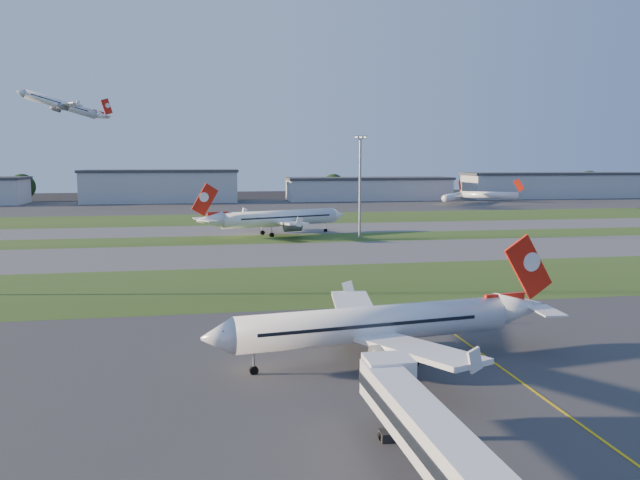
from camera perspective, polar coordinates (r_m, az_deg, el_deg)
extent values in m
plane|color=black|center=(54.09, 15.42, -14.47)|extent=(700.00, 700.00, 0.00)
cube|color=#333335|center=(54.09, 15.42, -14.46)|extent=(300.00, 70.00, 0.01)
cube|color=#2F4717|center=(101.65, 2.80, -3.92)|extent=(300.00, 34.00, 0.01)
cube|color=#515154|center=(133.56, -0.31, -1.19)|extent=(300.00, 32.00, 0.01)
cube|color=#2F4717|center=(158.03, -1.83, 0.14)|extent=(300.00, 18.00, 0.01)
cube|color=#515154|center=(179.69, -2.82, 1.01)|extent=(300.00, 26.00, 0.01)
cube|color=#2F4717|center=(212.30, -3.93, 1.98)|extent=(300.00, 40.00, 0.01)
cube|color=#333335|center=(271.84, -5.26, 3.14)|extent=(400.00, 80.00, 0.01)
cube|color=gold|center=(56.32, 20.16, -13.77)|extent=(0.25, 60.00, 0.02)
cube|color=white|center=(37.11, 10.94, -18.11)|extent=(3.44, 24.08, 2.60)
cube|color=black|center=(37.11, 10.94, -18.11)|extent=(3.59, 24.08, 0.80)
cube|color=white|center=(47.18, 6.26, -12.34)|extent=(3.40, 3.00, 3.00)
cylinder|color=gray|center=(46.36, 6.89, -15.91)|extent=(0.70, 0.70, 3.20)
cube|color=black|center=(46.87, 6.87, -17.31)|extent=(2.20, 1.20, 0.70)
cylinder|color=white|center=(61.88, 4.96, -7.64)|extent=(27.98, 7.31, 3.52)
cube|color=red|center=(69.49, 18.50, -2.35)|extent=(5.99, 1.15, 7.00)
cube|color=white|center=(55.93, 8.82, -9.83)|extent=(9.05, 14.43, 1.43)
cube|color=white|center=(68.98, 3.27, -6.45)|extent=(5.61, 14.24, 1.43)
cylinder|color=slate|center=(57.40, 6.62, -10.40)|extent=(4.14, 2.64, 2.13)
cylinder|color=slate|center=(66.91, 2.78, -7.78)|extent=(4.14, 2.64, 2.13)
cylinder|color=white|center=(164.90, -3.69, 2.01)|extent=(31.86, 15.09, 4.11)
cube|color=red|center=(156.42, -10.48, 3.64)|extent=(6.71, 2.78, 8.18)
cube|color=white|center=(172.25, -5.30, 2.05)|extent=(13.15, 16.15, 1.67)
cube|color=white|center=(156.79, -2.63, 1.55)|extent=(6.60, 16.65, 1.67)
cylinder|color=slate|center=(170.91, -4.47, 1.61)|extent=(5.12, 3.91, 2.49)
cylinder|color=slate|center=(159.76, -2.51, 1.23)|extent=(5.12, 3.91, 2.49)
cylinder|color=white|center=(273.68, -22.59, 11.36)|extent=(26.12, 15.56, 3.49)
cube|color=red|center=(278.99, -19.09, 12.39)|extent=(5.45, 2.98, 6.94)
cube|color=white|center=(266.82, -21.99, 11.41)|extent=(12.13, 13.10, 1.42)
cube|color=white|center=(280.96, -22.77, 11.14)|extent=(7.09, 14.33, 1.42)
cylinder|color=slate|center=(268.32, -22.38, 11.15)|extent=(4.39, 3.62, 2.11)
cylinder|color=slate|center=(278.60, -22.94, 10.96)|extent=(4.39, 3.62, 2.11)
cylinder|color=white|center=(287.78, 12.03, 3.88)|extent=(17.92, 22.88, 3.20)
cube|color=red|center=(300.15, 12.67, 4.92)|extent=(3.30, 4.36, 6.16)
cylinder|color=white|center=(306.57, 15.26, 3.99)|extent=(23.62, 16.73, 3.20)
cube|color=red|center=(304.93, 17.72, 4.78)|extent=(4.52, 3.05, 6.16)
cylinder|color=gray|center=(157.81, 3.67, 4.67)|extent=(0.60, 0.60, 25.00)
cube|color=gray|center=(157.73, 3.71, 9.36)|extent=(3.20, 0.50, 0.80)
cube|color=#FFF2CC|center=(157.73, 3.71, 9.36)|extent=(2.80, 0.70, 0.35)
cube|color=#A1A4A9|center=(301.37, -14.34, 4.69)|extent=(70.00, 22.00, 14.00)
cube|color=#383A3F|center=(301.14, -14.38, 6.13)|extent=(71.40, 23.00, 1.20)
cube|color=#A1A4A9|center=(310.31, 4.47, 4.59)|extent=(80.00, 22.00, 10.00)
cube|color=#383A3F|center=(310.09, 4.48, 5.63)|extent=(81.60, 23.00, 1.20)
cube|color=#A1A4A9|center=(348.82, 20.65, 4.61)|extent=(95.00, 22.00, 12.00)
cube|color=#383A3F|center=(348.62, 20.70, 5.70)|extent=(96.90, 23.00, 1.20)
cylinder|color=black|center=(327.73, -25.53, 3.56)|extent=(1.00, 1.00, 4.40)
sphere|color=black|center=(327.50, -25.58, 4.42)|extent=(12.10, 12.10, 12.10)
cylinder|color=black|center=(311.75, -9.56, 3.94)|extent=(1.00, 1.00, 3.60)
sphere|color=black|center=(311.54, -9.57, 4.68)|extent=(9.90, 9.90, 9.90)
cylinder|color=black|center=(320.78, 1.24, 4.19)|extent=(1.00, 1.00, 4.20)
sphere|color=black|center=(320.55, 1.25, 5.03)|extent=(11.55, 11.55, 11.55)
cylinder|color=black|center=(341.45, 13.79, 4.14)|extent=(1.00, 1.00, 3.80)
sphere|color=black|center=(341.25, 13.81, 4.85)|extent=(10.45, 10.45, 10.45)
cylinder|color=black|center=(378.39, 23.32, 4.10)|extent=(1.00, 1.00, 4.60)
sphere|color=black|center=(378.18, 23.36, 4.88)|extent=(12.65, 12.65, 12.65)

